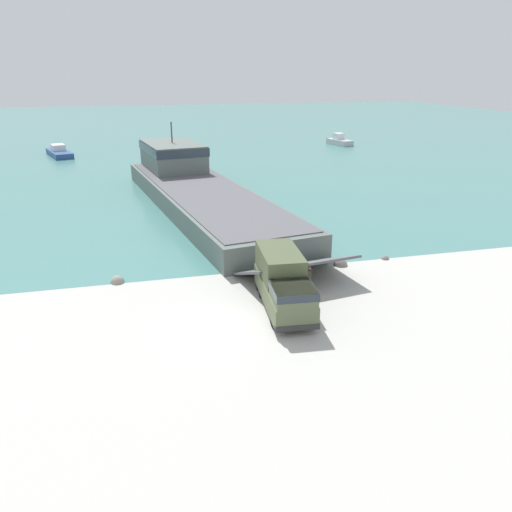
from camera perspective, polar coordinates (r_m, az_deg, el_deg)
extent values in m
plane|color=#B7B5AD|center=(27.45, -4.26, -8.17)|extent=(240.00, 240.00, 0.00)
cube|color=#477F7A|center=(122.04, -12.43, 13.85)|extent=(240.00, 180.00, 0.01)
cube|color=#56605B|center=(50.43, -5.91, 6.43)|extent=(13.86, 35.68, 1.96)
cube|color=#56565B|center=(50.20, -5.95, 7.56)|extent=(12.98, 34.20, 0.08)
cube|color=#56605B|center=(61.30, -9.47, 11.20)|extent=(7.36, 10.56, 3.13)
cube|color=#28333D|center=(61.16, -9.52, 12.07)|extent=(7.54, 10.68, 0.94)
cylinder|color=#3F3F42|center=(60.93, -9.63, 13.76)|extent=(0.16, 0.16, 2.40)
cube|color=#56565B|center=(32.98, 4.52, -1.08)|extent=(7.78, 5.74, 1.97)
cube|color=#566042|center=(29.18, 3.18, -4.25)|extent=(2.90, 7.12, 1.16)
cube|color=#566042|center=(26.73, 4.28, -4.32)|extent=(2.39, 2.53, 0.85)
cube|color=#28333D|center=(26.64, 4.29, -3.91)|extent=(2.46, 2.56, 0.42)
cube|color=#495236|center=(29.69, 2.75, -0.85)|extent=(2.60, 4.56, 1.64)
cube|color=#2D2D2D|center=(26.42, 4.75, -8.13)|extent=(2.41, 0.43, 0.32)
cylinder|color=black|center=(27.68, 6.09, -6.66)|extent=(0.46, 1.14, 1.12)
cylinder|color=black|center=(27.27, 2.15, -7.00)|extent=(0.46, 1.14, 1.12)
cylinder|color=black|center=(30.96, 4.28, -3.54)|extent=(0.46, 1.14, 1.12)
cylinder|color=black|center=(30.60, 0.76, -3.79)|extent=(0.46, 1.14, 1.12)
cylinder|color=black|center=(31.94, 3.82, -2.75)|extent=(0.46, 1.14, 1.12)
cylinder|color=black|center=(31.59, 0.41, -2.98)|extent=(0.46, 1.14, 1.12)
cylinder|color=#4C4738|center=(31.49, 6.02, -3.46)|extent=(0.14, 0.14, 0.83)
cylinder|color=#4C4738|center=(31.65, 6.05, -3.33)|extent=(0.14, 0.14, 0.83)
cube|color=#4C4738|center=(31.28, 6.09, -2.15)|extent=(0.40, 0.50, 0.66)
sphere|color=tan|center=(31.11, 6.12, -1.40)|extent=(0.22, 0.22, 0.22)
cube|color=navy|center=(88.64, -21.54, 10.85)|extent=(5.17, 8.97, 0.86)
cube|color=silver|center=(89.14, -21.69, 11.47)|extent=(2.60, 3.02, 0.94)
cube|color=#B7BABF|center=(96.61, 9.54, 12.70)|extent=(3.63, 5.85, 1.01)
cube|color=silver|center=(96.80, 9.42, 13.36)|extent=(1.97, 1.99, 1.11)
cube|color=#6B664C|center=(29.47, 5.57, -5.54)|extent=(0.68, 0.74, 0.51)
sphere|color=gray|center=(34.18, -15.54, -2.91)|extent=(0.92, 0.92, 0.92)
sphere|color=gray|center=(36.30, 9.61, -1.03)|extent=(1.02, 1.02, 1.02)
sphere|color=gray|center=(38.18, 14.53, -0.32)|extent=(0.58, 0.58, 0.58)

